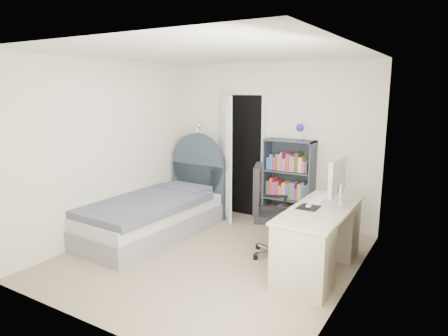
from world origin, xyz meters
The scene contains 8 objects.
room_shell centered at (0.00, 0.00, 1.25)m, with size 3.50×3.70×2.60m.
door centered at (-0.63, 1.59, 1.03)m, with size 0.92×0.62×2.06m.
bed centered at (-1.15, 0.32, 0.31)m, with size 1.16×2.30×1.39m.
nightstand centered at (-1.34, 1.59, 0.41)m, with size 0.42×0.42×0.62m.
floor_lamp centered at (-1.12, 1.36, 0.64)m, with size 0.22×0.22×1.56m.
bookcase centered at (0.39, 1.64, 0.61)m, with size 0.75×0.32×1.60m.
desk centered at (1.30, 0.33, 0.42)m, with size 0.63×1.58×1.29m.
office_chair centered at (0.60, 0.44, 0.64)m, with size 0.67×0.68×1.17m.
Camera 1 is at (2.61, -3.98, 2.10)m, focal length 32.00 mm.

